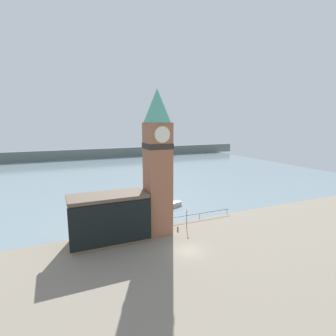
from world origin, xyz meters
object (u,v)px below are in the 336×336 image
at_px(pier_building, 109,218).
at_px(lamp_post, 187,215).
at_px(boat_near, 169,204).
at_px(mooring_bollard_near, 178,228).
at_px(clock_tower, 158,159).

distance_m(pier_building, lamp_post, 13.85).
distance_m(boat_near, mooring_bollard_near, 12.57).
bearing_deg(lamp_post, clock_tower, 177.39).
bearing_deg(clock_tower, boat_near, 57.57).
bearing_deg(pier_building, mooring_bollard_near, -3.81).
bearing_deg(lamp_post, boat_near, 81.41).
bearing_deg(mooring_bollard_near, lamp_post, 13.67).
height_order(pier_building, boat_near, pier_building).
bearing_deg(pier_building, clock_tower, -0.36).
relative_size(clock_tower, boat_near, 3.94).
distance_m(pier_building, mooring_bollard_near, 12.30).
xyz_separation_m(boat_near, lamp_post, (-1.74, -11.51, 1.69)).
height_order(clock_tower, pier_building, clock_tower).
relative_size(clock_tower, mooring_bollard_near, 33.29).
xyz_separation_m(pier_building, lamp_post, (13.78, -0.30, -1.38)).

